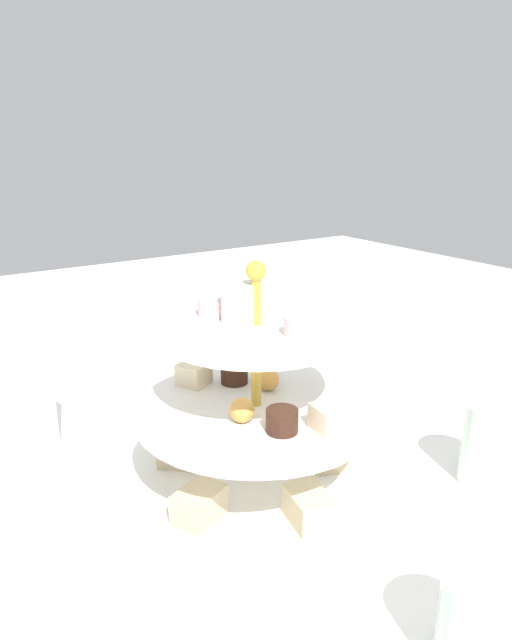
{
  "coord_description": "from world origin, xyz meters",
  "views": [
    {
      "loc": [
        -0.45,
        0.3,
        0.35
      ],
      "look_at": [
        0.0,
        0.0,
        0.18
      ],
      "focal_mm": 32.83,
      "sensor_mm": 36.0,
      "label": 1
    }
  ],
  "objects": [
    {
      "name": "water_glass_mid_back",
      "position": [
        -0.13,
        -0.21,
        0.04
      ],
      "size": [
        0.06,
        0.06,
        0.09
      ],
      "primitive_type": "cylinder",
      "color": "silver",
      "rests_on": "ground_plane"
    },
    {
      "name": "water_glass_tall_right",
      "position": [
        0.21,
        0.18,
        0.07
      ],
      "size": [
        0.07,
        0.07,
        0.13
      ],
      "primitive_type": "cylinder",
      "color": "silver",
      "rests_on": "ground_plane"
    },
    {
      "name": "butter_knife_left",
      "position": [
        0.25,
        -0.2,
        0.0
      ],
      "size": [
        0.12,
        0.14,
        0.0
      ],
      "primitive_type": "cube",
      "rotation": [
        0.0,
        0.0,
        0.85
      ],
      "color": "silver",
      "rests_on": "ground_plane"
    },
    {
      "name": "water_glass_short_left",
      "position": [
        -0.27,
        -0.0,
        0.04
      ],
      "size": [
        0.06,
        0.06,
        0.08
      ],
      "primitive_type": "cylinder",
      "color": "silver",
      "rests_on": "ground_plane"
    },
    {
      "name": "tiered_serving_stand",
      "position": [
        0.0,
        -0.0,
        0.07
      ],
      "size": [
        0.3,
        0.3,
        0.24
      ],
      "color": "white",
      "rests_on": "ground_plane"
    },
    {
      "name": "ground_plane",
      "position": [
        0.0,
        0.0,
        0.0
      ],
      "size": [
        2.4,
        2.4,
        0.0
      ],
      "primitive_type": "plane",
      "color": "white"
    }
  ]
}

